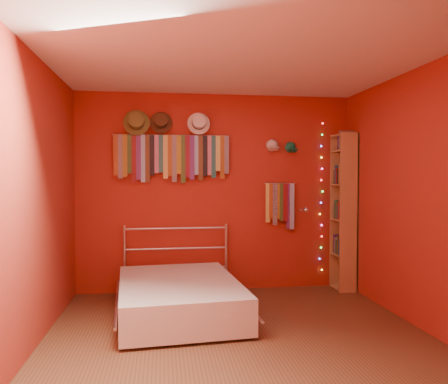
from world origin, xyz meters
name	(u,v)px	position (x,y,z in m)	size (l,w,h in m)	color
ground	(240,340)	(0.00, 0.00, 0.00)	(3.50, 3.50, 0.00)	#50321B
back_wall	(216,193)	(0.00, 1.75, 1.25)	(3.50, 0.02, 2.50)	maroon
right_wall	(424,198)	(1.75, 0.00, 1.25)	(0.02, 3.50, 2.50)	maroon
left_wall	(32,201)	(-1.75, 0.00, 1.25)	(0.02, 3.50, 2.50)	maroon
ceiling	(240,57)	(0.00, 0.00, 2.50)	(3.50, 3.50, 0.02)	white
tie_rack	(172,156)	(-0.57, 1.68, 1.72)	(1.45, 0.03, 0.60)	silver
small_tie_rack	(281,203)	(0.83, 1.69, 1.12)	(0.40, 0.03, 0.60)	silver
fedora_olive	(136,122)	(-0.99, 1.65, 2.12)	(0.32, 0.18, 0.32)	brown
fedora_brown	(161,122)	(-0.70, 1.66, 2.13)	(0.27, 0.15, 0.27)	#472D19
fedora_white	(199,123)	(-0.23, 1.65, 2.13)	(0.28, 0.15, 0.28)	white
cap_white	(272,145)	(0.71, 1.70, 1.85)	(0.17, 0.21, 0.17)	silver
cap_green	(290,147)	(0.96, 1.70, 1.83)	(0.16, 0.20, 0.16)	#166647
fairy_lights	(321,197)	(1.39, 1.71, 1.18)	(0.06, 0.02, 1.95)	#FF3333
reading_lamp	(305,210)	(1.11, 1.54, 1.03)	(0.06, 0.27, 0.08)	silver
bookshelf	(347,211)	(1.66, 1.53, 1.02)	(0.25, 0.34, 2.00)	#A8734C
bed	(179,296)	(-0.52, 0.75, 0.20)	(1.43, 1.82, 0.86)	silver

